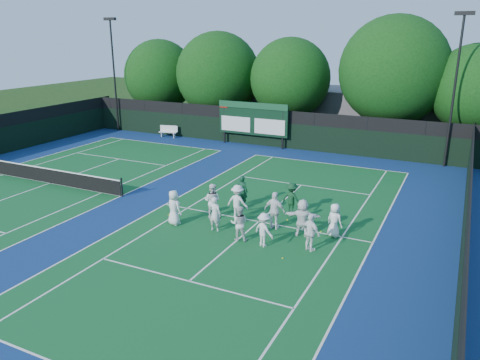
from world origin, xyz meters
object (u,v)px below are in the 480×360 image
at_px(tennis_net, 49,176).
at_px(bench, 168,131).
at_px(coach_left, 242,191).
at_px(scoreboard, 253,119).

xyz_separation_m(tennis_net, bench, (-1.09, 14.37, 0.06)).
relative_size(tennis_net, coach_left, 6.64).
bearing_deg(tennis_net, coach_left, 7.40).
relative_size(bench, coach_left, 0.98).
xyz_separation_m(scoreboard, coach_left, (5.33, -12.99, -1.34)).
bearing_deg(scoreboard, tennis_net, -115.60).
bearing_deg(scoreboard, coach_left, -67.67).
height_order(scoreboard, tennis_net, scoreboard).
distance_m(bench, coach_left, 18.52).
distance_m(tennis_net, bench, 14.42).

